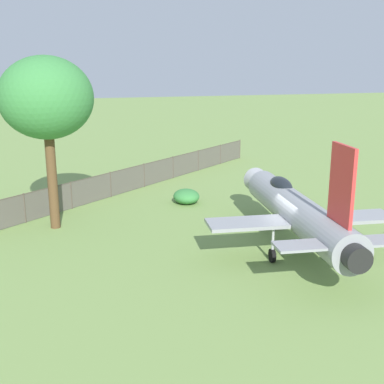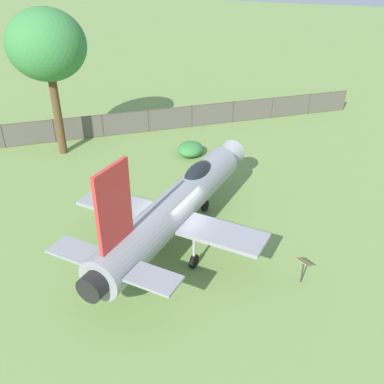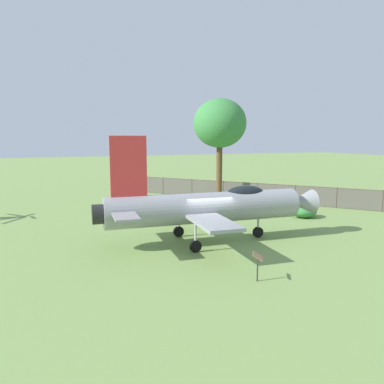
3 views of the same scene
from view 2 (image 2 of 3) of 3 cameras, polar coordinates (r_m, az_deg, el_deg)
ground_plane at (r=19.72m, az=-2.31°, el=-6.86°), size 200.00×200.00×0.00m
display_jet at (r=18.89m, az=-1.90°, el=-1.53°), size 8.76×12.60×5.69m
shade_tree at (r=27.64m, az=-18.76°, el=17.89°), size 4.72×4.45×8.92m
perimeter_fence at (r=31.62m, az=-5.84°, el=9.48°), size 25.71×20.70×1.68m
shrub_near_fence at (r=27.78m, az=-0.24°, el=5.72°), size 1.62×1.86×0.89m
info_plaque at (r=17.70m, az=14.58°, el=-9.39°), size 0.72×0.66×1.14m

